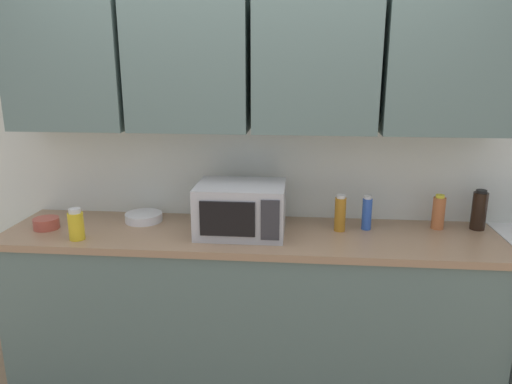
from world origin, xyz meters
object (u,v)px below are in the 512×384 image
at_px(bottle_yellow_mustard, 76,225).
at_px(bottle_amber_vinegar, 340,214).
at_px(microwave, 241,209).
at_px(bottle_blue_cleaner, 367,213).
at_px(bowl_mixing_large, 46,223).
at_px(bottle_soy_dark, 479,210).
at_px(bottle_spice_jar, 438,212).
at_px(bowl_ceramic_small, 144,217).

relative_size(bottle_yellow_mustard, bottle_amber_vinegar, 0.82).
xyz_separation_m(microwave, bottle_yellow_mustard, (-0.86, -0.18, -0.06)).
bearing_deg(microwave, bottle_blue_cleaner, 10.36).
relative_size(bottle_blue_cleaner, bowl_mixing_large, 1.39).
bearing_deg(microwave, bottle_amber_vinegar, 9.12).
bearing_deg(bottle_soy_dark, bottle_blue_cleaner, -174.69).
height_order(bottle_blue_cleaner, bottle_yellow_mustard, bottle_blue_cleaner).
distance_m(bottle_soy_dark, bowl_mixing_large, 2.46).
xyz_separation_m(microwave, bowl_mixing_large, (-1.12, -0.03, -0.11)).
bearing_deg(bottle_amber_vinegar, bottle_yellow_mustard, -169.28).
height_order(microwave, bottle_spice_jar, microwave).
bearing_deg(bottle_soy_dark, bottle_amber_vinegar, -172.82).
xyz_separation_m(bottle_yellow_mustard, bottle_soy_dark, (2.20, 0.37, 0.03)).
bearing_deg(bowl_ceramic_small, bottle_spice_jar, 1.00).
distance_m(bottle_blue_cleaner, bottle_soy_dark, 0.63).
bearing_deg(bowl_ceramic_small, bottle_yellow_mustard, -128.49).
relative_size(bottle_soy_dark, bowl_ceramic_small, 1.05).
bearing_deg(bottle_spice_jar, bowl_mixing_large, -174.65).
height_order(bottle_amber_vinegar, bowl_mixing_large, bottle_amber_vinegar).
height_order(bottle_soy_dark, bottle_amber_vinegar, bottle_soy_dark).
height_order(bottle_spice_jar, bottle_amber_vinegar, bottle_amber_vinegar).
relative_size(bottle_spice_jar, bowl_mixing_large, 1.41).
xyz_separation_m(bottle_yellow_mustard, bottle_amber_vinegar, (1.41, 0.27, 0.02)).
bearing_deg(bottle_blue_cleaner, bowl_ceramic_small, 179.13).
xyz_separation_m(bottle_blue_cleaner, bowl_mixing_large, (-1.82, -0.16, -0.06)).
relative_size(microwave, bowl_ceramic_small, 2.19).
relative_size(bottle_yellow_mustard, bottle_spice_jar, 0.86).
distance_m(microwave, bottle_spice_jar, 1.12).
bearing_deg(microwave, bottle_spice_jar, 9.12).
bearing_deg(bowl_mixing_large, bottle_blue_cleaner, 4.99).
xyz_separation_m(bottle_amber_vinegar, bowl_mixing_large, (-1.67, -0.12, -0.07)).
height_order(bottle_yellow_mustard, bottle_spice_jar, bottle_spice_jar).
height_order(microwave, bowl_mixing_large, microwave).
xyz_separation_m(bottle_blue_cleaner, bottle_yellow_mustard, (-1.57, -0.31, -0.01)).
height_order(bowl_ceramic_small, bowl_mixing_large, bowl_mixing_large).
bearing_deg(bottle_spice_jar, bottle_yellow_mustard, -169.73).
bearing_deg(bottle_spice_jar, microwave, -170.88).
distance_m(bottle_yellow_mustard, bottle_spice_jar, 2.00).
bearing_deg(bottle_spice_jar, bottle_soy_dark, 2.28).
xyz_separation_m(bottle_blue_cleaner, bottle_amber_vinegar, (-0.15, -0.04, 0.01)).
bearing_deg(bottle_yellow_mustard, microwave, 11.73).
bearing_deg(bottle_yellow_mustard, bottle_soy_dark, 9.47).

